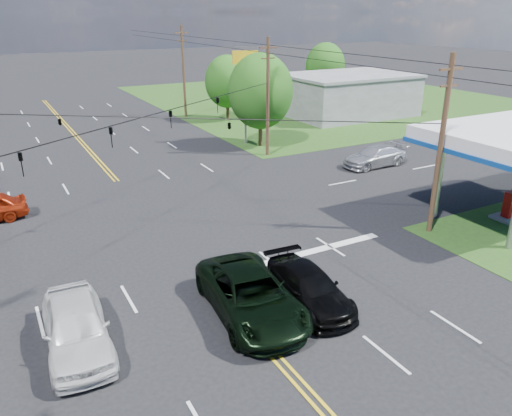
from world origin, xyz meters
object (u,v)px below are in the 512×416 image
pole_right_far (184,71)px  pickup_dkgreen (251,295)px  pole_ne (268,96)px  retail_ne (347,96)px  tree_far_r (325,66)px  pole_se (441,144)px  pickup_white (76,327)px  suv_black (309,287)px  tree_right_b (227,82)px  tree_right_a (261,91)px

pole_right_far → pickup_dkgreen: bearing=-107.6°
pole_ne → pickup_dkgreen: (-12.50, -20.49, -4.02)m
pole_right_far → retail_ne: bearing=-25.2°
pickup_dkgreen → tree_far_r: bearing=56.8°
pole_ne → pole_right_far: (0.00, 19.00, 0.25)m
pole_se → pickup_white: 19.43m
tree_far_r → pickup_dkgreen: tree_far_r is taller
pole_right_far → suv_black: bearing=-104.1°
retail_ne → pole_ne: 20.43m
pole_se → tree_right_b: 33.19m
pole_right_far → suv_black: pole_right_far is taller
pole_se → pickup_dkgreen: pole_se is taller
tree_right_b → pickup_white: 41.25m
pole_se → tree_right_a: 21.02m
tree_far_r → suv_black: bearing=-126.5°
pickup_white → suv_black: bearing=-5.5°
tree_far_r → pickup_dkgreen: (-33.50, -41.49, -3.65)m
pole_right_far → suv_black: 41.36m
pickup_white → tree_right_b: bearing=60.5°
pickup_dkgreen → pickup_white: 6.54m
retail_ne → tree_right_b: tree_right_b is taller
tree_right_a → suv_black: tree_right_a is taller
pole_se → pickup_dkgreen: (-12.50, -2.49, -4.02)m
retail_ne → pole_right_far: bearing=154.8°
pole_ne → tree_right_b: 15.42m
pole_ne → pickup_white: size_ratio=1.77×
pole_right_far → pickup_dkgreen: (-12.50, -39.49, -4.28)m
pole_right_far → tree_far_r: size_ratio=1.31×
retail_ne → pickup_white: retail_ne is taller
retail_ne → suv_black: retail_ne is taller
pole_se → pickup_white: size_ratio=1.77×
tree_far_r → suv_black: size_ratio=1.48×
pickup_white → pole_se: bearing=8.0°
tree_right_b → pickup_dkgreen: 39.07m
retail_ne → suv_black: (-27.00, -31.89, -1.45)m
pole_right_far → pickup_dkgreen: pole_right_far is taller
pole_ne → retail_ne: bearing=32.9°
retail_ne → pickup_dkgreen: (-29.50, -31.49, -1.31)m
tree_far_r → pickup_white: tree_far_r is taller
tree_right_b → pole_ne: bearing=-103.1°
pickup_dkgreen → pole_se: bearing=16.9°
retail_ne → pickup_dkgreen: bearing=-133.1°
tree_right_a → tree_right_b: size_ratio=1.15×
tree_right_b → retail_ne: bearing=-16.5°
suv_black → pole_ne: bearing=68.3°
pole_se → pickup_dkgreen: size_ratio=1.48×
pole_se → tree_far_r: size_ratio=1.25×
retail_ne → pole_right_far: (-17.00, 8.00, 2.97)m
suv_black → tree_far_r: bearing=57.4°
tree_right_b → tree_far_r: (17.50, 6.00, 0.33)m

